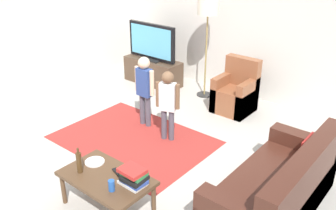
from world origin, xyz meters
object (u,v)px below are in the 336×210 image
object	(u,v)px
bottle	(79,162)
armchair	(236,94)
couch	(280,192)
child_center	(168,100)
tv	(152,42)
book_stack	(133,177)
soda_can	(112,186)
coffee_table	(106,180)
floor_lamp	(208,12)
plate	(95,162)
tv_stand	(153,72)
child_near_tv	(145,85)
tv_remote	(118,172)

from	to	relation	value
bottle	armchair	bearing A→B (deg)	88.41
armchair	bottle	bearing A→B (deg)	-91.59
couch	child_center	size ratio (longest dim) A/B	1.70
tv	child_center	bearing A→B (deg)	-42.66
book_stack	soda_can	size ratio (longest dim) A/B	2.41
coffee_table	soda_can	world-z (taller)	soda_can
floor_lamp	book_stack	distance (m)	3.59
couch	coffee_table	xyz separation A→B (m)	(-1.48, -1.10, 0.08)
child_center	plate	bearing A→B (deg)	-84.07
tv	plate	bearing A→B (deg)	-59.02
armchair	coffee_table	distance (m)	3.09
bottle	soda_can	size ratio (longest dim) A/B	2.49
tv_stand	bottle	size ratio (longest dim) A/B	4.02
bottle	plate	bearing A→B (deg)	95.12
soda_can	armchair	bearing A→B (deg)	97.30
tv	couch	xyz separation A→B (m)	(3.59, -2.00, -0.56)
tv	armchair	xyz separation A→B (m)	(1.91, -0.02, -0.55)
book_stack	child_center	bearing A→B (deg)	117.42
plate	soda_can	bearing A→B (deg)	-22.94
tv_stand	child_near_tv	size ratio (longest dim) A/B	1.07
plate	child_center	bearing A→B (deg)	95.93
tv_stand	plate	xyz separation A→B (m)	(1.81, -3.03, 0.18)
couch	tv	bearing A→B (deg)	150.79
armchair	bottle	world-z (taller)	armchair
tv_stand	bottle	xyz separation A→B (m)	(1.82, -3.25, 0.30)
child_center	tv_remote	xyz separation A→B (m)	(0.50, -1.47, -0.21)
armchair	coffee_table	size ratio (longest dim) A/B	0.90
child_center	soda_can	world-z (taller)	child_center
couch	floor_lamp	size ratio (longest dim) A/B	1.01
floor_lamp	tv_remote	xyz separation A→B (m)	(1.01, -3.16, -1.11)
child_near_tv	bottle	world-z (taller)	child_near_tv
tv_stand	coffee_table	world-z (taller)	tv_stand
child_center	plate	distance (m)	1.51
couch	floor_lamp	bearing A→B (deg)	138.27
book_stack	tv_remote	distance (m)	0.28
child_near_tv	child_center	size ratio (longest dim) A/B	1.06
tv_remote	soda_can	bearing A→B (deg)	-38.20
tv_remote	plate	distance (m)	0.35
couch	armchair	world-z (taller)	armchair
floor_lamp	book_stack	size ratio (longest dim) A/B	6.17
floor_lamp	child_center	xyz separation A→B (m)	(0.51, -1.69, -0.91)
child_center	coffee_table	world-z (taller)	child_center
floor_lamp	soda_can	xyz separation A→B (m)	(1.18, -3.40, -1.06)
child_near_tv	bottle	size ratio (longest dim) A/B	3.74
floor_lamp	plate	bearing A→B (deg)	-78.25
tv_remote	plate	size ratio (longest dim) A/B	0.77
child_center	book_stack	xyz separation A→B (m)	(0.77, -1.49, -0.12)
child_center	bottle	xyz separation A→B (m)	(0.17, -1.71, -0.09)
book_stack	plate	bearing A→B (deg)	179.35
coffee_table	bottle	bearing A→B (deg)	-156.80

